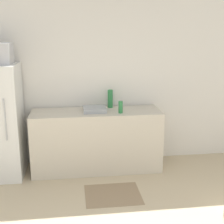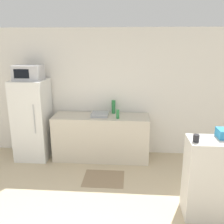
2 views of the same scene
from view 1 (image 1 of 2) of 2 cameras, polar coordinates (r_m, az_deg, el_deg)
wall_back at (r=4.84m, az=-5.93°, el=5.63°), size 8.00×0.06×2.60m
counter at (r=4.71m, az=-2.84°, el=-5.20°), size 1.91×0.61×0.91m
sink_basin at (r=4.58m, az=-3.20°, el=0.51°), size 0.33×0.33×0.06m
bottle_tall at (r=4.78m, az=-0.33°, el=2.45°), size 0.08×0.08×0.28m
bottle_short at (r=4.46m, az=1.58°, el=0.91°), size 0.06×0.06×0.17m
kitchen_rug at (r=4.16m, az=0.15°, el=-14.82°), size 0.71×0.59×0.01m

